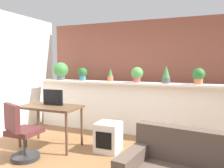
{
  "coord_description": "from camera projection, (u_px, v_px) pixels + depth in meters",
  "views": [
    {
      "loc": [
        1.26,
        -2.53,
        1.51
      ],
      "look_at": [
        -0.28,
        1.29,
        1.13
      ],
      "focal_mm": 35.96,
      "sensor_mm": 36.0,
      "label": 1
    }
  ],
  "objects": [
    {
      "name": "office_chair",
      "position": [
        21.0,
        136.0,
        3.48
      ],
      "size": [
        0.51,
        0.51,
        0.91
      ],
      "color": "#262628",
      "rests_on": "ground"
    },
    {
      "name": "potted_plant_5",
      "position": [
        199.0,
        75.0,
        4.2
      ],
      "size": [
        0.23,
        0.23,
        0.31
      ],
      "color": "#C66B42",
      "rests_on": "plant_shelf"
    },
    {
      "name": "potted_plant_4",
      "position": [
        166.0,
        75.0,
        4.42
      ],
      "size": [
        0.16,
        0.16,
        0.36
      ],
      "color": "#4C4C51",
      "rests_on": "plant_shelf"
    },
    {
      "name": "desk",
      "position": [
        50.0,
        110.0,
        4.06
      ],
      "size": [
        1.1,
        0.6,
        0.75
      ],
      "color": "brown",
      "rests_on": "ground"
    },
    {
      "name": "potted_plant_3",
      "position": [
        137.0,
        74.0,
        4.62
      ],
      "size": [
        0.25,
        0.25,
        0.32
      ],
      "color": "#B7474C",
      "rests_on": "plant_shelf"
    },
    {
      "name": "potted_plant_1",
      "position": [
        83.0,
        73.0,
        5.14
      ],
      "size": [
        0.22,
        0.22,
        0.3
      ],
      "color": "#386B84",
      "rests_on": "plant_shelf"
    },
    {
      "name": "plant_shelf",
      "position": [
        136.0,
        83.0,
        4.66
      ],
      "size": [
        4.76,
        0.36,
        0.04
      ],
      "primitive_type": "cube",
      "color": "white",
      "rests_on": "divider_wall"
    },
    {
      "name": "side_cube_shelf",
      "position": [
        108.0,
        137.0,
        3.86
      ],
      "size": [
        0.4,
        0.41,
        0.5
      ],
      "color": "silver",
      "rests_on": "ground"
    },
    {
      "name": "potted_plant_2",
      "position": [
        110.0,
        76.0,
        4.85
      ],
      "size": [
        0.12,
        0.12,
        0.29
      ],
      "color": "#C66B42",
      "rests_on": "plant_shelf"
    },
    {
      "name": "brick_wall_behind",
      "position": [
        144.0,
        75.0,
        5.24
      ],
      "size": [
        4.76,
        0.1,
        2.5
      ],
      "primitive_type": "cube",
      "color": "brown",
      "rests_on": "ground"
    },
    {
      "name": "potted_plant_0",
      "position": [
        61.0,
        70.0,
        5.36
      ],
      "size": [
        0.36,
        0.36,
        0.42
      ],
      "color": "#4C4C51",
      "rests_on": "plant_shelf"
    },
    {
      "name": "divider_wall",
      "position": [
        137.0,
        109.0,
        4.75
      ],
      "size": [
        4.76,
        0.16,
        1.08
      ],
      "primitive_type": "cube",
      "color": "white",
      "rests_on": "ground"
    },
    {
      "name": "tv_monitor",
      "position": [
        53.0,
        97.0,
        4.11
      ],
      "size": [
        0.41,
        0.04,
        0.29
      ],
      "primitive_type": "cube",
      "color": "black",
      "rests_on": "desk"
    }
  ]
}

